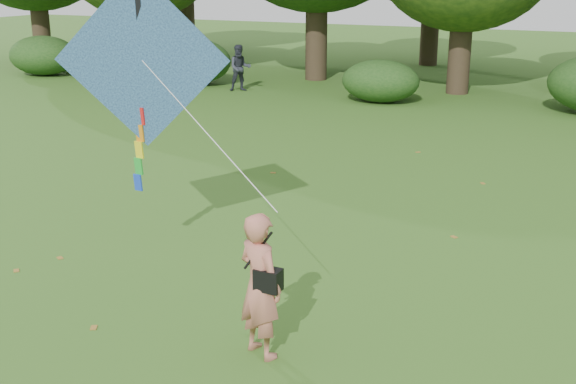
% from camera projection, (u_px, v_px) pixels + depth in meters
% --- Properties ---
extents(ground, '(100.00, 100.00, 0.00)m').
position_uv_depth(ground, '(250.00, 370.00, 8.19)').
color(ground, '#265114').
rests_on(ground, ground).
extents(man_kite_flyer, '(0.76, 0.64, 1.76)m').
position_uv_depth(man_kite_flyer, '(260.00, 285.00, 8.29)').
color(man_kite_flyer, '#C16E5B').
rests_on(man_kite_flyer, ground).
extents(bystander_left, '(1.04, 1.00, 1.70)m').
position_uv_depth(bystander_left, '(240.00, 68.00, 26.57)').
color(bystander_left, '#292C37').
rests_on(bystander_left, ground).
extents(crossbody_bag, '(0.43, 0.20, 0.70)m').
position_uv_depth(crossbody_bag, '(268.00, 279.00, 8.18)').
color(crossbody_bag, black).
rests_on(crossbody_bag, ground).
extents(flying_kite, '(4.28, 2.35, 3.28)m').
position_uv_depth(flying_kite, '(142.00, 63.00, 10.36)').
color(flying_kite, '#225696').
rests_on(flying_kite, ground).
extents(shrub_band, '(39.15, 3.22, 1.88)m').
position_uv_depth(shrub_band, '(482.00, 81.00, 23.47)').
color(shrub_band, '#264919').
rests_on(shrub_band, ground).
extents(fallen_leaves, '(8.94, 10.83, 0.01)m').
position_uv_depth(fallen_leaves, '(302.00, 233.00, 12.39)').
color(fallen_leaves, olive).
rests_on(fallen_leaves, ground).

